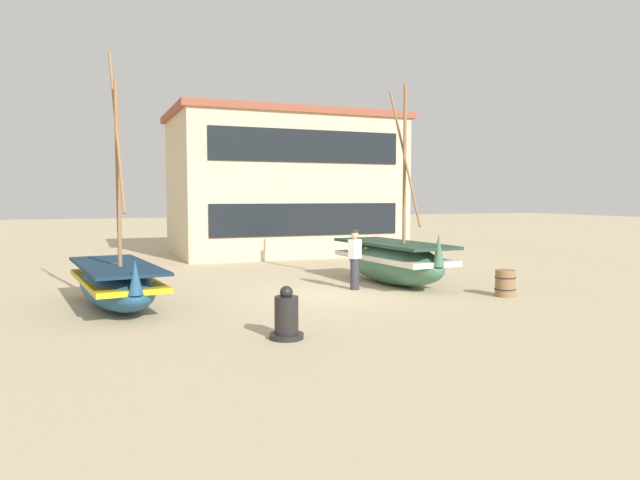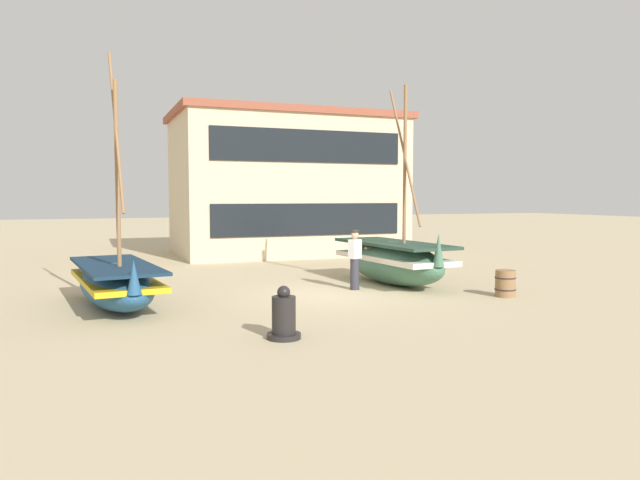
{
  "view_description": "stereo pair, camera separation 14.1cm",
  "coord_description": "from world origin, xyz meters",
  "px_view_note": "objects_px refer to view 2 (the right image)",
  "views": [
    {
      "loc": [
        -6.16,
        -14.26,
        2.63
      ],
      "look_at": [
        0.0,
        1.0,
        1.4
      ],
      "focal_mm": 32.97,
      "sensor_mm": 36.0,
      "label": 1
    },
    {
      "loc": [
        -6.03,
        -14.31,
        2.63
      ],
      "look_at": [
        0.0,
        1.0,
        1.4
      ],
      "focal_mm": 32.97,
      "sensor_mm": 36.0,
      "label": 2
    }
  ],
  "objects_px": {
    "fishing_boat_near_left": "(116,283)",
    "wooden_barrel": "(505,283)",
    "harbor_building_main": "(286,184)",
    "fisherman_by_hull": "(355,260)",
    "capstan_winch": "(284,318)",
    "fishing_boat_centre_large": "(393,261)"
  },
  "relations": [
    {
      "from": "fishing_boat_near_left",
      "to": "fishing_boat_centre_large",
      "type": "height_order",
      "value": "fishing_boat_near_left"
    },
    {
      "from": "fisherman_by_hull",
      "to": "harbor_building_main",
      "type": "relative_size",
      "value": 0.16
    },
    {
      "from": "harbor_building_main",
      "to": "fisherman_by_hull",
      "type": "bearing_deg",
      "value": -98.23
    },
    {
      "from": "capstan_winch",
      "to": "harbor_building_main",
      "type": "distance_m",
      "value": 16.84
    },
    {
      "from": "fisherman_by_hull",
      "to": "wooden_barrel",
      "type": "height_order",
      "value": "fisherman_by_hull"
    },
    {
      "from": "fishing_boat_near_left",
      "to": "fishing_boat_centre_large",
      "type": "xyz_separation_m",
      "value": [
        7.89,
        0.79,
        0.13
      ]
    },
    {
      "from": "fisherman_by_hull",
      "to": "capstan_winch",
      "type": "distance_m",
      "value": 5.97
    },
    {
      "from": "capstan_winch",
      "to": "harbor_building_main",
      "type": "bearing_deg",
      "value": 71.64
    },
    {
      "from": "fishing_boat_near_left",
      "to": "capstan_winch",
      "type": "distance_m",
      "value": 5.23
    },
    {
      "from": "fishing_boat_centre_large",
      "to": "capstan_winch",
      "type": "distance_m",
      "value": 7.35
    },
    {
      "from": "fisherman_by_hull",
      "to": "harbor_building_main",
      "type": "xyz_separation_m",
      "value": [
        1.6,
        11.04,
        2.36
      ]
    },
    {
      "from": "fisherman_by_hull",
      "to": "capstan_winch",
      "type": "height_order",
      "value": "fisherman_by_hull"
    },
    {
      "from": "harbor_building_main",
      "to": "wooden_barrel",
      "type": "bearing_deg",
      "value": -83.34
    },
    {
      "from": "fishing_boat_centre_large",
      "to": "fisherman_by_hull",
      "type": "height_order",
      "value": "fishing_boat_centre_large"
    },
    {
      "from": "fishing_boat_near_left",
      "to": "wooden_barrel",
      "type": "bearing_deg",
      "value": -13.17
    },
    {
      "from": "wooden_barrel",
      "to": "capstan_winch",
      "type": "bearing_deg",
      "value": -162.0
    },
    {
      "from": "wooden_barrel",
      "to": "fishing_boat_near_left",
      "type": "bearing_deg",
      "value": 166.83
    },
    {
      "from": "fishing_boat_near_left",
      "to": "wooden_barrel",
      "type": "relative_size",
      "value": 8.51
    },
    {
      "from": "fishing_boat_centre_large",
      "to": "fisherman_by_hull",
      "type": "bearing_deg",
      "value": -161.07
    },
    {
      "from": "fishing_boat_near_left",
      "to": "fishing_boat_centre_large",
      "type": "relative_size",
      "value": 1.03
    },
    {
      "from": "capstan_winch",
      "to": "wooden_barrel",
      "type": "distance_m",
      "value": 7.16
    },
    {
      "from": "fishing_boat_near_left",
      "to": "harbor_building_main",
      "type": "height_order",
      "value": "harbor_building_main"
    }
  ]
}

